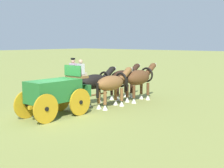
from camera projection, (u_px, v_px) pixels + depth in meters
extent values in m
plane|color=olive|center=(54.00, 117.00, 15.78)|extent=(220.00, 220.00, 0.00)
cube|color=#236B2D|center=(53.00, 91.00, 15.60)|extent=(2.67, 1.35, 1.06)
cube|color=brown|center=(77.00, 77.00, 16.71)|extent=(0.56, 1.21, 0.12)
cube|color=#236B2D|center=(83.00, 90.00, 17.11)|extent=(0.24, 1.07, 0.60)
cube|color=#236B2D|center=(73.00, 71.00, 16.44)|extent=(0.06, 1.21, 0.55)
cube|color=gold|center=(54.00, 103.00, 15.69)|extent=(2.93, 0.17, 0.16)
cylinder|color=gold|center=(60.00, 99.00, 16.99)|extent=(1.37, 0.08, 1.37)
cylinder|color=black|center=(60.00, 99.00, 16.99)|extent=(0.20, 0.18, 0.20)
cylinder|color=gold|center=(80.00, 102.00, 15.98)|extent=(1.37, 0.08, 1.37)
cylinder|color=black|center=(80.00, 102.00, 15.98)|extent=(0.20, 0.18, 0.20)
cylinder|color=gold|center=(26.00, 104.00, 15.39)|extent=(1.37, 0.08, 1.37)
cylinder|color=black|center=(26.00, 104.00, 15.39)|extent=(0.20, 0.18, 0.20)
cylinder|color=gold|center=(46.00, 109.00, 14.39)|extent=(1.37, 0.08, 1.37)
cylinder|color=black|center=(46.00, 109.00, 14.39)|extent=(0.20, 0.18, 0.20)
cylinder|color=brown|center=(91.00, 95.00, 17.65)|extent=(2.60, 0.11, 0.10)
cube|color=slate|center=(75.00, 73.00, 16.97)|extent=(0.40, 0.32, 0.16)
cube|color=silver|center=(73.00, 68.00, 16.85)|extent=(0.24, 0.36, 0.55)
sphere|color=tan|center=(73.00, 61.00, 16.80)|extent=(0.22, 0.22, 0.22)
cylinder|color=black|center=(73.00, 59.00, 16.78)|extent=(0.24, 0.24, 0.08)
cube|color=#BCB293|center=(82.00, 74.00, 16.59)|extent=(0.40, 0.32, 0.16)
cube|color=silver|center=(81.00, 69.00, 16.46)|extent=(0.24, 0.36, 0.55)
sphere|color=tan|center=(81.00, 62.00, 16.41)|extent=(0.22, 0.22, 0.22)
ellipsoid|color=black|center=(94.00, 82.00, 18.66)|extent=(2.02, 0.87, 0.87)
cylinder|color=black|center=(99.00, 92.00, 19.44)|extent=(0.18, 0.18, 0.70)
cone|color=silver|center=(99.00, 100.00, 19.51)|extent=(0.30, 0.30, 0.30)
cylinder|color=black|center=(105.00, 93.00, 19.13)|extent=(0.18, 0.18, 0.70)
cone|color=silver|center=(105.00, 101.00, 19.20)|extent=(0.30, 0.30, 0.30)
cylinder|color=black|center=(83.00, 95.00, 18.38)|extent=(0.18, 0.18, 0.70)
cone|color=silver|center=(83.00, 103.00, 18.45)|extent=(0.30, 0.30, 0.30)
cylinder|color=black|center=(88.00, 96.00, 18.07)|extent=(0.18, 0.18, 0.70)
cone|color=silver|center=(88.00, 104.00, 18.14)|extent=(0.30, 0.30, 0.30)
cylinder|color=black|center=(108.00, 73.00, 19.57)|extent=(0.94, 0.36, 0.81)
ellipsoid|color=black|center=(112.00, 69.00, 19.81)|extent=(0.60, 0.26, 0.32)
cube|color=silver|center=(115.00, 69.00, 20.02)|extent=(0.06, 0.10, 0.24)
torus|color=black|center=(104.00, 79.00, 19.33)|extent=(0.12, 0.90, 0.90)
cylinder|color=black|center=(81.00, 89.00, 17.91)|extent=(0.14, 0.14, 0.80)
ellipsoid|color=brown|center=(110.00, 83.00, 17.82)|extent=(2.06, 0.85, 0.85)
cylinder|color=brown|center=(116.00, 94.00, 18.60)|extent=(0.18, 0.18, 0.73)
cone|color=silver|center=(116.00, 102.00, 18.67)|extent=(0.30, 0.30, 0.31)
cylinder|color=brown|center=(122.00, 95.00, 18.30)|extent=(0.18, 0.18, 0.73)
cone|color=silver|center=(122.00, 103.00, 18.37)|extent=(0.30, 0.30, 0.31)
cylinder|color=brown|center=(99.00, 97.00, 17.52)|extent=(0.18, 0.18, 0.73)
cone|color=silver|center=(99.00, 106.00, 17.59)|extent=(0.30, 0.30, 0.31)
cylinder|color=brown|center=(105.00, 98.00, 17.22)|extent=(0.18, 0.18, 0.73)
cone|color=silver|center=(105.00, 107.00, 17.29)|extent=(0.30, 0.30, 0.31)
cylinder|color=brown|center=(125.00, 74.00, 18.73)|extent=(0.94, 0.36, 0.81)
ellipsoid|color=brown|center=(129.00, 70.00, 18.97)|extent=(0.60, 0.26, 0.32)
cube|color=silver|center=(132.00, 69.00, 19.18)|extent=(0.06, 0.10, 0.24)
torus|color=black|center=(121.00, 80.00, 18.49)|extent=(0.12, 0.88, 0.88)
cylinder|color=black|center=(97.00, 91.00, 17.05)|extent=(0.14, 0.14, 0.80)
ellipsoid|color=#331E14|center=(122.00, 77.00, 20.61)|extent=(2.04, 0.92, 0.91)
cylinder|color=#331E14|center=(125.00, 87.00, 21.40)|extent=(0.18, 0.18, 0.71)
cone|color=silver|center=(125.00, 95.00, 21.47)|extent=(0.30, 0.30, 0.31)
cylinder|color=#331E14|center=(131.00, 88.00, 21.08)|extent=(0.18, 0.18, 0.71)
cone|color=silver|center=(131.00, 95.00, 21.14)|extent=(0.30, 0.30, 0.31)
cylinder|color=#331E14|center=(112.00, 89.00, 20.34)|extent=(0.18, 0.18, 0.71)
cone|color=silver|center=(112.00, 97.00, 20.40)|extent=(0.30, 0.30, 0.31)
cylinder|color=#331E14|center=(118.00, 90.00, 20.01)|extent=(0.18, 0.18, 0.71)
cone|color=silver|center=(118.00, 98.00, 20.08)|extent=(0.30, 0.30, 0.31)
cylinder|color=#331E14|center=(134.00, 70.00, 21.51)|extent=(0.94, 0.36, 0.81)
ellipsoid|color=#331E14|center=(137.00, 66.00, 21.76)|extent=(0.60, 0.26, 0.32)
cube|color=silver|center=(139.00, 66.00, 21.97)|extent=(0.06, 0.10, 0.24)
torus|color=black|center=(130.00, 75.00, 21.28)|extent=(0.12, 0.94, 0.94)
cylinder|color=black|center=(111.00, 84.00, 19.85)|extent=(0.14, 0.14, 0.80)
ellipsoid|color=brown|center=(138.00, 77.00, 19.75)|extent=(2.12, 0.95, 0.94)
cylinder|color=brown|center=(141.00, 88.00, 20.58)|extent=(0.18, 0.18, 0.77)
cone|color=silver|center=(141.00, 96.00, 20.65)|extent=(0.30, 0.30, 0.33)
cylinder|color=brown|center=(148.00, 89.00, 20.24)|extent=(0.18, 0.18, 0.77)
cone|color=silver|center=(148.00, 97.00, 20.32)|extent=(0.30, 0.30, 0.33)
cylinder|color=brown|center=(127.00, 91.00, 19.47)|extent=(0.18, 0.18, 0.77)
cone|color=silver|center=(127.00, 100.00, 19.54)|extent=(0.30, 0.30, 0.33)
cylinder|color=brown|center=(134.00, 92.00, 19.13)|extent=(0.18, 0.18, 0.77)
cone|color=silver|center=(134.00, 101.00, 19.21)|extent=(0.30, 0.30, 0.33)
cylinder|color=brown|center=(150.00, 70.00, 20.69)|extent=(0.94, 0.36, 0.81)
ellipsoid|color=brown|center=(153.00, 65.00, 20.93)|extent=(0.60, 0.26, 0.32)
cube|color=silver|center=(155.00, 65.00, 21.14)|extent=(0.06, 0.10, 0.24)
torus|color=black|center=(147.00, 75.00, 20.45)|extent=(0.12, 0.96, 0.96)
cylinder|color=black|center=(127.00, 84.00, 18.96)|extent=(0.14, 0.14, 0.80)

